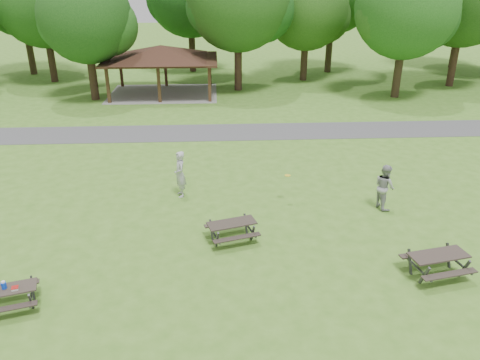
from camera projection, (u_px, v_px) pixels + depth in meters
name	position (u px, v px, depth m)	size (l,w,h in m)	color
ground	(217.00, 265.00, 15.53)	(160.00, 160.00, 0.00)	#457722
asphalt_path	(215.00, 132.00, 28.28)	(120.00, 3.20, 0.02)	#454548
pavilion	(161.00, 54.00, 35.94)	(8.60, 7.01, 3.76)	#342213
tree_row_c	(44.00, 3.00, 38.60)	(8.19, 7.80, 10.67)	black
tree_row_d	(87.00, 20.00, 33.25)	(6.93, 6.60, 9.27)	black
tree_row_e	(239.00, 2.00, 35.66)	(8.40, 8.00, 11.02)	black
tree_row_f	(308.00, 11.00, 39.53)	(7.35, 7.00, 9.55)	#312015
tree_row_g	(407.00, 10.00, 33.71)	(7.77, 7.40, 10.25)	black
picnic_table_near	(0.00, 292.00, 13.24)	(1.91, 1.69, 1.13)	#302823
picnic_table_middle	(232.00, 227.00, 16.77)	(2.05, 1.82, 0.75)	#2C2520
picnic_table_far	(438.00, 259.00, 14.80)	(2.12, 1.84, 0.81)	#2F2622
frisbee_in_flight	(288.00, 175.00, 19.32)	(0.29, 0.29, 0.02)	gold
frisbee_thrower	(180.00, 174.00, 19.94)	(0.74, 0.49, 2.03)	#ADADB0
frisbee_catcher	(384.00, 187.00, 18.96)	(0.92, 0.72, 1.89)	#9A9A9C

